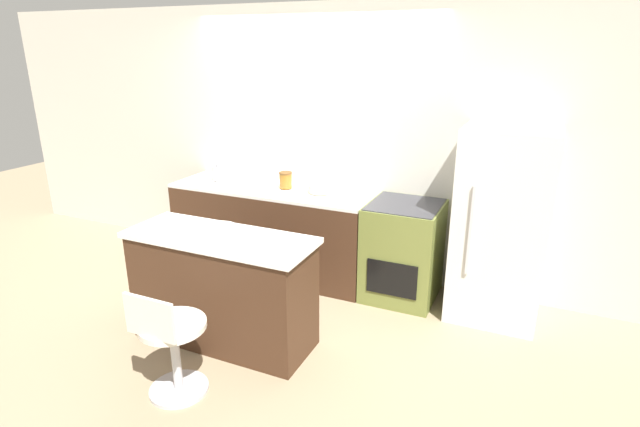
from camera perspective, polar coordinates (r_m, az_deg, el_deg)
The scene contains 11 objects.
ground_plane at distance 4.84m, azimuth -4.07°, elevation -8.59°, with size 14.00×14.00×0.00m, color #998466.
wall_back at distance 5.02m, azimuth -0.57°, elevation 8.17°, with size 8.00×0.06×2.60m.
back_counter at distance 5.08m, azimuth -5.38°, elevation -1.84°, with size 2.04×0.65×0.89m.
kitchen_island at distance 3.94m, azimuth -11.05°, elevation -8.41°, with size 1.45×0.56×0.88m.
oven_range at distance 4.60m, azimuth 9.45°, elevation -4.23°, with size 0.64×0.67×0.89m.
refrigerator at distance 4.36m, azimuth 19.98°, elevation -1.33°, with size 0.72×0.68×1.62m.
stool_chair at distance 3.48m, azimuth -16.64°, elevation -14.12°, with size 0.44×0.44×0.79m.
kettle at distance 5.27m, azimuth -11.32°, elevation 4.74°, with size 0.17×0.17×0.22m.
mixing_bowl at distance 4.73m, azimuth -0.00°, elevation 2.88°, with size 0.22×0.22×0.07m.
canister_jar at distance 4.88m, azimuth -3.95°, elevation 3.84°, with size 0.13×0.13×0.16m.
fruit_bowl at distance 3.77m, azimuth -11.51°, elevation -1.91°, with size 0.27×0.27×0.06m.
Camera 1 is at (2.08, -3.77, 2.22)m, focal length 28.00 mm.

